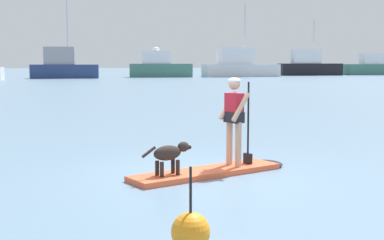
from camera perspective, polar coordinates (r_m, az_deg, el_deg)
The scene contains 10 objects.
ground_plane at distance 9.66m, azimuth 1.55°, elevation -5.93°, with size 400.00×400.00×0.00m, color slate.
paddleboard at distance 9.78m, azimuth 2.62°, elevation -5.48°, with size 3.29×1.76×0.10m.
person_paddler at distance 9.90m, azimuth 4.62°, elevation 0.56°, with size 0.67×0.58×1.65m.
dog at distance 9.14m, azimuth -2.40°, elevation -3.64°, with size 0.96×0.42×0.56m.
moored_boat_port at distance 71.57m, azimuth -13.67°, elevation 5.62°, with size 8.88×3.38×10.93m.
moored_boat_far_port at distance 75.13m, azimuth -3.50°, elevation 5.68°, with size 9.09×4.19×4.24m.
moored_boat_outer at distance 77.53m, azimuth 5.10°, elevation 5.82°, with size 11.03×3.59×10.40m.
moored_boat_starboard at distance 87.77m, azimuth 12.48°, elevation 5.73°, with size 10.28×3.80×8.93m.
moored_boat_center at distance 94.55m, azimuth 19.71°, elevation 5.42°, with size 13.12×4.38×12.28m.
marker_buoy at distance 5.83m, azimuth -0.15°, elevation -11.92°, with size 0.43×0.43×0.93m.
Camera 1 is at (-2.71, -9.05, 2.03)m, focal length 49.57 mm.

